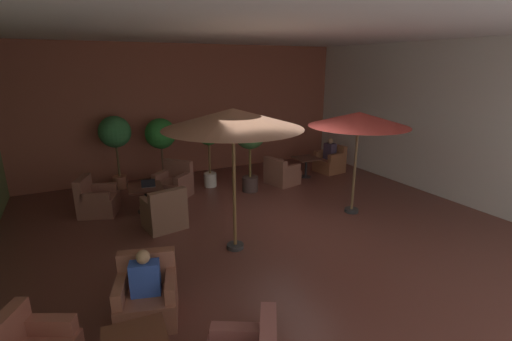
{
  "coord_description": "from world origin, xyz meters",
  "views": [
    {
      "loc": [
        -3.3,
        -5.97,
        3.35
      ],
      "look_at": [
        0.0,
        0.5,
        1.2
      ],
      "focal_mm": 25.2,
      "sensor_mm": 36.0,
      "label": 1
    }
  ],
  "objects_px": {
    "potted_tree_left_corner": "(115,136)",
    "potted_tree_mid_right": "(250,139)",
    "armchair_front_left_south": "(174,184)",
    "armchair_front_right_east": "(281,174)",
    "potted_tree_mid_left": "(209,143)",
    "patron_blue_shirt": "(145,275)",
    "potted_tree_right_corner": "(161,137)",
    "patio_umbrella_center_beige": "(359,120)",
    "armchair_mid_center_west": "(148,297)",
    "armchair_front_left_north": "(97,201)",
    "armchair_front_right_north": "(330,162)",
    "iced_drink_cup": "(146,184)",
    "armchair_front_left_east": "(165,213)",
    "open_laptop": "(148,185)",
    "patron_by_window": "(330,150)",
    "cafe_table_front_right": "(306,162)",
    "cafe_table_front_left": "(146,193)",
    "patio_umbrella_tall_red": "(233,119)"
  },
  "relations": [
    {
      "from": "armchair_front_left_north",
      "to": "armchair_front_right_north",
      "type": "relative_size",
      "value": 1.16
    },
    {
      "from": "armchair_mid_center_west",
      "to": "potted_tree_left_corner",
      "type": "xyz_separation_m",
      "value": [
        0.37,
        5.86,
        1.17
      ]
    },
    {
      "from": "cafe_table_front_right",
      "to": "patron_by_window",
      "type": "height_order",
      "value": "patron_by_window"
    },
    {
      "from": "open_laptop",
      "to": "armchair_front_left_north",
      "type": "bearing_deg",
      "value": 159.47
    },
    {
      "from": "potted_tree_mid_right",
      "to": "iced_drink_cup",
      "type": "bearing_deg",
      "value": -177.11
    },
    {
      "from": "armchair_front_right_north",
      "to": "potted_tree_left_corner",
      "type": "bearing_deg",
      "value": 167.6
    },
    {
      "from": "potted_tree_left_corner",
      "to": "patron_by_window",
      "type": "height_order",
      "value": "potted_tree_left_corner"
    },
    {
      "from": "patron_by_window",
      "to": "potted_tree_left_corner",
      "type": "bearing_deg",
      "value": 167.47
    },
    {
      "from": "patron_blue_shirt",
      "to": "open_laptop",
      "type": "distance_m",
      "value": 3.9
    },
    {
      "from": "potted_tree_left_corner",
      "to": "open_laptop",
      "type": "height_order",
      "value": "potted_tree_left_corner"
    },
    {
      "from": "cafe_table_front_left",
      "to": "cafe_table_front_right",
      "type": "xyz_separation_m",
      "value": [
        4.9,
        0.54,
        0.02
      ]
    },
    {
      "from": "armchair_front_left_south",
      "to": "armchair_front_right_east",
      "type": "height_order",
      "value": "armchair_front_left_south"
    },
    {
      "from": "potted_tree_left_corner",
      "to": "cafe_table_front_left",
      "type": "bearing_deg",
      "value": -80.78
    },
    {
      "from": "cafe_table_front_right",
      "to": "potted_tree_right_corner",
      "type": "relative_size",
      "value": 0.37
    },
    {
      "from": "armchair_front_left_east",
      "to": "armchair_front_right_north",
      "type": "distance_m",
      "value": 6.03
    },
    {
      "from": "cafe_table_front_right",
      "to": "potted_tree_left_corner",
      "type": "distance_m",
      "value": 5.54
    },
    {
      "from": "patron_blue_shirt",
      "to": "open_laptop",
      "type": "height_order",
      "value": "patron_blue_shirt"
    },
    {
      "from": "potted_tree_left_corner",
      "to": "armchair_front_right_north",
      "type": "bearing_deg",
      "value": -12.4
    },
    {
      "from": "armchair_front_left_east",
      "to": "patio_umbrella_center_beige",
      "type": "bearing_deg",
      "value": -15.42
    },
    {
      "from": "armchair_front_left_north",
      "to": "patron_by_window",
      "type": "relative_size",
      "value": 1.47
    },
    {
      "from": "iced_drink_cup",
      "to": "potted_tree_left_corner",
      "type": "bearing_deg",
      "value": 100.14
    },
    {
      "from": "armchair_front_left_north",
      "to": "potted_tree_right_corner",
      "type": "bearing_deg",
      "value": 38.24
    },
    {
      "from": "armchair_front_right_north",
      "to": "open_laptop",
      "type": "relative_size",
      "value": 2.49
    },
    {
      "from": "potted_tree_mid_left",
      "to": "patron_blue_shirt",
      "type": "height_order",
      "value": "potted_tree_mid_left"
    },
    {
      "from": "armchair_front_left_north",
      "to": "armchair_front_right_east",
      "type": "relative_size",
      "value": 1.04
    },
    {
      "from": "potted_tree_mid_right",
      "to": "patron_by_window",
      "type": "height_order",
      "value": "potted_tree_mid_right"
    },
    {
      "from": "armchair_front_left_south",
      "to": "open_laptop",
      "type": "distance_m",
      "value": 1.14
    },
    {
      "from": "armchair_front_right_north",
      "to": "open_laptop",
      "type": "height_order",
      "value": "armchair_front_right_north"
    },
    {
      "from": "iced_drink_cup",
      "to": "open_laptop",
      "type": "height_order",
      "value": "open_laptop"
    },
    {
      "from": "cafe_table_front_right",
      "to": "open_laptop",
      "type": "xyz_separation_m",
      "value": [
        -4.83,
        -0.58,
        0.17
      ]
    },
    {
      "from": "armchair_front_left_east",
      "to": "iced_drink_cup",
      "type": "bearing_deg",
      "value": 97.44
    },
    {
      "from": "armchair_front_right_north",
      "to": "armchair_front_right_east",
      "type": "bearing_deg",
      "value": -170.07
    },
    {
      "from": "potted_tree_left_corner",
      "to": "potted_tree_mid_right",
      "type": "relative_size",
      "value": 0.99
    },
    {
      "from": "potted_tree_mid_right",
      "to": "potted_tree_right_corner",
      "type": "distance_m",
      "value": 2.6
    },
    {
      "from": "patio_umbrella_center_beige",
      "to": "potted_tree_mid_left",
      "type": "relative_size",
      "value": 1.31
    },
    {
      "from": "armchair_mid_center_west",
      "to": "patio_umbrella_center_beige",
      "type": "relative_size",
      "value": 0.4
    },
    {
      "from": "potted_tree_right_corner",
      "to": "open_laptop",
      "type": "height_order",
      "value": "potted_tree_right_corner"
    },
    {
      "from": "armchair_mid_center_west",
      "to": "potted_tree_left_corner",
      "type": "relative_size",
      "value": 0.47
    },
    {
      "from": "armchair_front_left_south",
      "to": "patio_umbrella_center_beige",
      "type": "distance_m",
      "value": 4.91
    },
    {
      "from": "potted_tree_right_corner",
      "to": "potted_tree_mid_left",
      "type": "bearing_deg",
      "value": -36.32
    },
    {
      "from": "open_laptop",
      "to": "armchair_front_right_east",
      "type": "bearing_deg",
      "value": 5.26
    },
    {
      "from": "potted_tree_mid_right",
      "to": "potted_tree_right_corner",
      "type": "bearing_deg",
      "value": 138.92
    },
    {
      "from": "patio_umbrella_center_beige",
      "to": "potted_tree_mid_right",
      "type": "relative_size",
      "value": 1.15
    },
    {
      "from": "potted_tree_mid_right",
      "to": "patron_blue_shirt",
      "type": "bearing_deg",
      "value": -131.15
    },
    {
      "from": "cafe_table_front_left",
      "to": "patio_umbrella_tall_red",
      "type": "height_order",
      "value": "patio_umbrella_tall_red"
    },
    {
      "from": "potted_tree_right_corner",
      "to": "iced_drink_cup",
      "type": "distance_m",
      "value": 2.15
    },
    {
      "from": "armchair_front_left_east",
      "to": "open_laptop",
      "type": "distance_m",
      "value": 1.12
    },
    {
      "from": "cafe_table_front_right",
      "to": "potted_tree_mid_right",
      "type": "relative_size",
      "value": 0.35
    },
    {
      "from": "armchair_mid_center_west",
      "to": "potted_tree_right_corner",
      "type": "distance_m",
      "value": 5.99
    },
    {
      "from": "potted_tree_mid_left",
      "to": "patron_by_window",
      "type": "distance_m",
      "value": 3.98
    }
  ]
}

